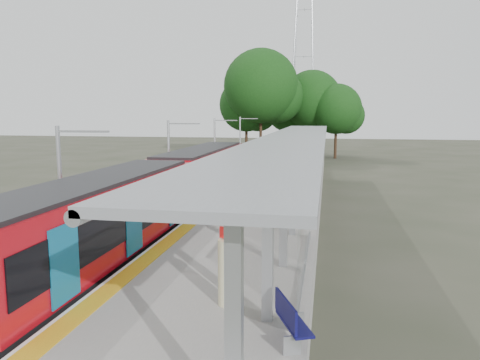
{
  "coord_description": "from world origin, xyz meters",
  "views": [
    {
      "loc": [
        3.29,
        -8.44,
        5.87
      ],
      "look_at": [
        -1.24,
        15.82,
        2.3
      ],
      "focal_mm": 35.0,
      "sensor_mm": 36.0,
      "label": 1
    }
  ],
  "objects_px": {
    "litter_bin": "(288,191)",
    "train": "(166,191)",
    "info_pillar_near": "(227,272)",
    "info_pillar_far": "(285,183)",
    "bench_near": "(290,319)",
    "bench_mid": "(289,197)",
    "bench_far": "(307,173)"
  },
  "relations": [
    {
      "from": "info_pillar_near",
      "to": "info_pillar_far",
      "type": "distance_m",
      "value": 15.4
    },
    {
      "from": "bench_mid",
      "to": "info_pillar_far",
      "type": "bearing_deg",
      "value": 74.32
    },
    {
      "from": "info_pillar_near",
      "to": "info_pillar_far",
      "type": "relative_size",
      "value": 1.0
    },
    {
      "from": "bench_far",
      "to": "litter_bin",
      "type": "height_order",
      "value": "litter_bin"
    },
    {
      "from": "bench_mid",
      "to": "train",
      "type": "bearing_deg",
      "value": 174.26
    },
    {
      "from": "train",
      "to": "bench_mid",
      "type": "bearing_deg",
      "value": 18.79
    },
    {
      "from": "bench_far",
      "to": "info_pillar_near",
      "type": "bearing_deg",
      "value": -77.85
    },
    {
      "from": "train",
      "to": "bench_near",
      "type": "distance_m",
      "value": 14.15
    },
    {
      "from": "info_pillar_near",
      "to": "info_pillar_far",
      "type": "xyz_separation_m",
      "value": [
        0.09,
        15.4,
        0.0
      ]
    },
    {
      "from": "bench_far",
      "to": "info_pillar_near",
      "type": "xyz_separation_m",
      "value": [
        -1.04,
        -22.62,
        0.35
      ]
    },
    {
      "from": "train",
      "to": "bench_near",
      "type": "xyz_separation_m",
      "value": [
        7.12,
        -12.22,
        -0.55
      ]
    },
    {
      "from": "bench_far",
      "to": "info_pillar_far",
      "type": "relative_size",
      "value": 0.75
    },
    {
      "from": "bench_near",
      "to": "info_pillar_far",
      "type": "relative_size",
      "value": 0.71
    },
    {
      "from": "info_pillar_near",
      "to": "bench_far",
      "type": "bearing_deg",
      "value": 108.91
    },
    {
      "from": "bench_near",
      "to": "litter_bin",
      "type": "xyz_separation_m",
      "value": [
        -1.39,
        16.37,
        0.0
      ]
    },
    {
      "from": "info_pillar_far",
      "to": "litter_bin",
      "type": "distance_m",
      "value": 0.82
    },
    {
      "from": "litter_bin",
      "to": "train",
      "type": "bearing_deg",
      "value": -144.1
    },
    {
      "from": "bench_far",
      "to": "info_pillar_near",
      "type": "relative_size",
      "value": 0.75
    },
    {
      "from": "info_pillar_far",
      "to": "info_pillar_near",
      "type": "bearing_deg",
      "value": -76.8
    },
    {
      "from": "bench_near",
      "to": "bench_far",
      "type": "distance_m",
      "value": 24.28
    },
    {
      "from": "train",
      "to": "bench_mid",
      "type": "relative_size",
      "value": 16.63
    },
    {
      "from": "bench_near",
      "to": "bench_mid",
      "type": "xyz_separation_m",
      "value": [
        -1.21,
        14.23,
        0.08
      ]
    },
    {
      "from": "bench_far",
      "to": "litter_bin",
      "type": "relative_size",
      "value": 1.52
    },
    {
      "from": "bench_near",
      "to": "info_pillar_near",
      "type": "xyz_separation_m",
      "value": [
        -1.74,
        1.65,
        0.38
      ]
    },
    {
      "from": "bench_far",
      "to": "litter_bin",
      "type": "bearing_deg",
      "value": -80.2
    },
    {
      "from": "bench_mid",
      "to": "bench_far",
      "type": "bearing_deg",
      "value": 62.58
    },
    {
      "from": "train",
      "to": "info_pillar_near",
      "type": "relative_size",
      "value": 13.6
    },
    {
      "from": "litter_bin",
      "to": "info_pillar_near",
      "type": "bearing_deg",
      "value": -91.36
    },
    {
      "from": "info_pillar_near",
      "to": "bench_mid",
      "type": "bearing_deg",
      "value": 109.12
    },
    {
      "from": "bench_near",
      "to": "train",
      "type": "bearing_deg",
      "value": 97.45
    },
    {
      "from": "bench_near",
      "to": "bench_mid",
      "type": "bearing_deg",
      "value": 72.09
    },
    {
      "from": "info_pillar_near",
      "to": "info_pillar_far",
      "type": "bearing_deg",
      "value": 111.19
    }
  ]
}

